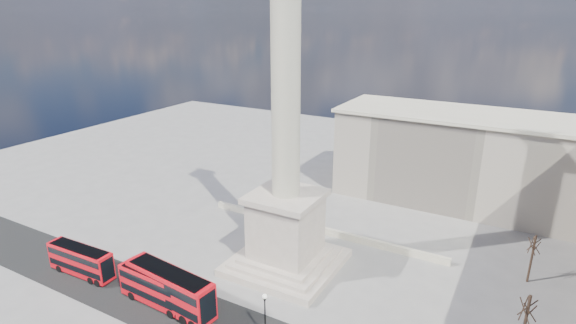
# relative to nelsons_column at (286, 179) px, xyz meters

# --- Properties ---
(ground) EXTENTS (180.00, 180.00, 0.00)m
(ground) POSITION_rel_nelsons_column_xyz_m (0.00, -5.00, -12.92)
(ground) COLOR gray
(ground) RESTS_ON ground
(nelsons_column) EXTENTS (14.00, 14.00, 49.85)m
(nelsons_column) POSITION_rel_nelsons_column_xyz_m (0.00, 0.00, 0.00)
(nelsons_column) COLOR #BBAC9B
(nelsons_column) RESTS_ON ground
(balustrade_wall) EXTENTS (40.00, 0.60, 1.10)m
(balustrade_wall) POSITION_rel_nelsons_column_xyz_m (0.00, 11.00, -12.37)
(balustrade_wall) COLOR beige
(balustrade_wall) RESTS_ON ground
(building_northeast) EXTENTS (51.00, 17.00, 16.60)m
(building_northeast) POSITION_rel_nelsons_column_xyz_m (20.00, 35.00, -4.59)
(building_northeast) COLOR beige
(building_northeast) RESTS_ON ground
(red_bus_a) EXTENTS (10.89, 2.95, 4.38)m
(red_bus_a) POSITION_rel_nelsons_column_xyz_m (-8.95, -15.02, -10.62)
(red_bus_a) COLOR red
(red_bus_a) RESTS_ON ground
(red_bus_b) EXTENTS (12.60, 4.04, 5.02)m
(red_bus_b) POSITION_rel_nelsons_column_xyz_m (-7.16, -14.85, -10.28)
(red_bus_b) COLOR red
(red_bus_b) RESTS_ON ground
(red_bus_e) EXTENTS (10.12, 2.68, 4.07)m
(red_bus_e) POSITION_rel_nelsons_column_xyz_m (-22.61, -15.30, -10.78)
(red_bus_e) COLOR red
(red_bus_e) RESTS_ON ground
(victorian_lamp) EXTENTS (0.49, 0.49, 5.71)m
(victorian_lamp) POSITION_rel_nelsons_column_xyz_m (5.36, -13.97, -9.56)
(victorian_lamp) COLOR black
(victorian_lamp) RESTS_ON ground
(bare_tree_near) EXTENTS (1.82, 1.82, 7.94)m
(bare_tree_near) POSITION_rel_nelsons_column_xyz_m (29.30, -3.74, -6.66)
(bare_tree_near) COLOR #332319
(bare_tree_near) RESTS_ON ground
(bare_tree_far) EXTENTS (1.73, 1.73, 7.07)m
(bare_tree_far) POSITION_rel_nelsons_column_xyz_m (29.45, 12.02, -7.34)
(bare_tree_far) COLOR #332319
(bare_tree_far) RESTS_ON ground
(pedestrian_crossing) EXTENTS (0.97, 0.84, 1.57)m
(pedestrian_crossing) POSITION_rel_nelsons_column_xyz_m (3.44, -4.66, -12.13)
(pedestrian_crossing) COLOR black
(pedestrian_crossing) RESTS_ON ground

